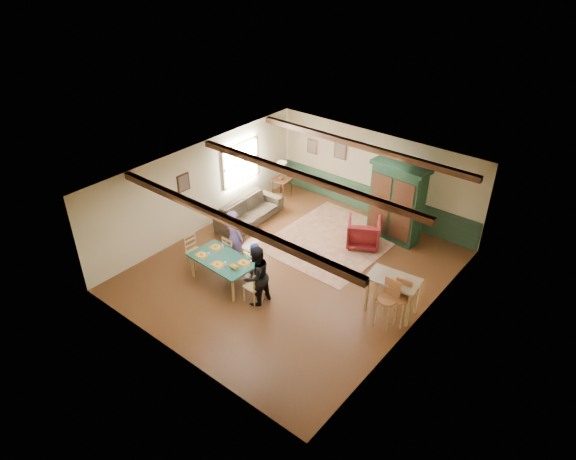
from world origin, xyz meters
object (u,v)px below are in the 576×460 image
Objects in this scene: dining_chair_far_right at (253,262)px; person_man at (234,238)px; armchair at (363,233)px; dining_chair_end_left at (195,252)px; person_child at (255,260)px; end_table at (282,188)px; dining_chair_end_right at (254,285)px; armoire at (397,202)px; counter_table at (392,295)px; bar_stool_right at (399,304)px; dining_chair_far_left at (233,251)px; sofa at (249,211)px; cat at (234,266)px; person_woman at (256,276)px; dining_table at (224,271)px; bar_stool_left at (386,305)px; table_lamp at (282,171)px.

dining_chair_far_right is 0.55× the size of person_man.
person_man is 3.72m from armchair.
dining_chair_end_left is 0.99× the size of armchair.
person_child is 4.46m from end_table.
armoire reaches higher than dining_chair_end_right.
counter_table is at bearing -69.47° from dining_chair_end_left.
person_child is 0.85× the size of bar_stool_right.
dining_chair_far_right reaches higher than end_table.
dining_chair_far_left is 0.80× the size of bar_stool_right.
person_child is 3.62m from counter_table.
sofa is (-1.29, 1.95, -0.48)m from person_man.
dining_chair_end_right is at bearing 136.17° from dining_chair_far_right.
dining_chair_end_left is 5.51m from bar_stool_right.
sofa is 5.65m from counter_table.
cat is at bearing -146.72° from sofa.
end_table is 0.59× the size of bar_stool_right.
person_woman is 1.16m from person_child.
person_man is at bearing 113.99° from dining_table.
armoire is at bearing 118.13° from counter_table.
armoire is 2.05× the size of bar_stool_right.
dining_chair_end_right reaches higher than armchair.
counter_table is (2.72, 1.73, -0.29)m from person_woman.
person_woman is (0.10, -0.00, 0.34)m from dining_chair_end_right.
sofa is 1.93× the size of bar_stool_left.
bar_stool_left reaches higher than dining_chair_end_left.
cat reaches higher than dining_table.
armoire is at bearing -112.52° from dining_chair_far_right.
cat is at bearing -152.11° from counter_table.
dining_chair_far_right is at bearing -59.84° from end_table.
dining_chair_far_left is at bearing 5.71° from person_child.
dining_table is at bearing 63.43° from person_child.
counter_table is (5.55, -1.06, 0.16)m from sofa.
dining_chair_end_left is 1.37× the size of end_table.
dining_chair_far_left is at bearing -114.92° from dining_chair_end_right.
cat is 3.61m from sofa.
dining_chair_end_right is at bearing -148.48° from counter_table.
person_man reaches higher than sofa.
dining_chair_far_left is 2.64× the size of cat.
bar_stool_left reaches higher than cat.
sofa is (-0.53, 2.69, -0.11)m from dining_chair_end_left.
sofa is (-2.05, 2.06, -0.11)m from dining_chair_far_right.
table_lamp is (-2.27, 3.83, 0.49)m from person_child.
dining_chair_end_left is 5.28m from counter_table.
dining_chair_end_right is 5.50m from end_table.
table_lamp is 0.54× the size of bar_stool_right.
cat is at bearing 41.84° from armchair.
person_child reaches higher than cat.
person_man is at bearing -5.71° from dining_chair_far_right.
armchair reaches higher than end_table.
bar_stool_left is at bearing -127.99° from bar_stool_right.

